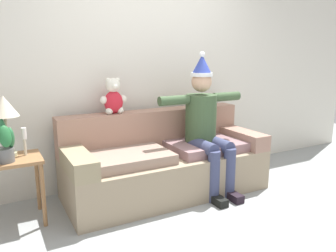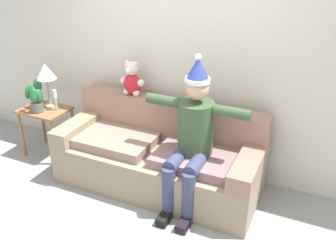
{
  "view_description": "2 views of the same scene",
  "coord_description": "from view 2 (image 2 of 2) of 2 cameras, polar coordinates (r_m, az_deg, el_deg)",
  "views": [
    {
      "loc": [
        -1.6,
        -2.03,
        1.48
      ],
      "look_at": [
        0.01,
        0.96,
        0.75
      ],
      "focal_mm": 35.55,
      "sensor_mm": 36.0,
      "label": 1
    },
    {
      "loc": [
        1.5,
        -2.01,
        2.37
      ],
      "look_at": [
        0.21,
        0.79,
        0.84
      ],
      "focal_mm": 39.43,
      "sensor_mm": 36.0,
      "label": 2
    }
  ],
  "objects": [
    {
      "name": "table_lamp",
      "position": [
        4.54,
        -18.38,
        7.7
      ],
      "size": [
        0.24,
        0.24,
        0.53
      ],
      "color": "#BABB8E",
      "rests_on": "side_table"
    },
    {
      "name": "back_wall",
      "position": [
        3.99,
        1.94,
        11.54
      ],
      "size": [
        7.0,
        0.1,
        2.7
      ],
      "primitive_type": "cube",
      "color": "silver",
      "rests_on": "ground_plane"
    },
    {
      "name": "side_table",
      "position": [
        4.68,
        -18.37,
        1.35
      ],
      "size": [
        0.55,
        0.43,
        0.6
      ],
      "color": "olive",
      "rests_on": "ground_plane"
    },
    {
      "name": "teddy_bear",
      "position": [
        4.07,
        -5.58,
        7.11
      ],
      "size": [
        0.29,
        0.17,
        0.38
      ],
      "color": "red",
      "rests_on": "couch"
    },
    {
      "name": "candle_short",
      "position": [
        4.5,
        -17.04,
        4.27
      ],
      "size": [
        0.04,
        0.04,
        0.25
      ],
      "color": "beige",
      "rests_on": "side_table"
    },
    {
      "name": "ground_plane",
      "position": [
        3.45,
        -9.04,
        -17.46
      ],
      "size": [
        10.0,
        10.0,
        0.0
      ],
      "primitive_type": "plane",
      "color": "gray"
    },
    {
      "name": "potted_plant",
      "position": [
        4.52,
        -19.78,
        4.19
      ],
      "size": [
        0.23,
        0.25,
        0.39
      ],
      "color": "#5D5F60",
      "rests_on": "side_table"
    },
    {
      "name": "candle_tall",
      "position": [
        4.68,
        -20.35,
        4.2
      ],
      "size": [
        0.04,
        0.04,
        0.21
      ],
      "color": "beige",
      "rests_on": "side_table"
    },
    {
      "name": "person_seated",
      "position": [
        3.47,
        3.74,
        -1.31
      ],
      "size": [
        1.02,
        0.77,
        1.51
      ],
      "color": "#385132",
      "rests_on": "ground_plane"
    },
    {
      "name": "couch",
      "position": [
        3.95,
        -1.21,
        -4.58
      ],
      "size": [
        2.14,
        0.88,
        0.87
      ],
      "color": "gray",
      "rests_on": "ground_plane"
    }
  ]
}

